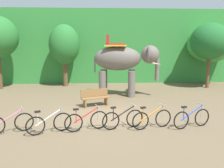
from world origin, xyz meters
TOP-DOWN VIEW (x-y plane):
  - ground_plane at (0.00, 0.00)m, footprint 80.00×80.00m
  - foliage_hedge at (0.00, 12.00)m, footprint 36.00×6.00m
  - tree_center at (-2.80, 7.86)m, footprint 2.30×2.30m
  - tree_right at (7.79, 6.52)m, footprint 2.80×2.80m
  - tree_left at (8.50, 8.00)m, footprint 3.52×3.52m
  - elephant at (1.24, 4.21)m, footprint 4.23×2.23m
  - bike_pink at (-3.58, -1.95)m, footprint 1.61×0.75m
  - bike_white at (-2.13, -2.04)m, footprint 1.57×0.81m
  - bike_red at (-0.76, -1.84)m, footprint 1.63×0.70m
  - bike_black at (0.64, -1.71)m, footprint 1.65×0.65m
  - bike_orange at (1.78, -1.77)m, footprint 1.65×0.66m
  - bike_blue at (3.36, -1.78)m, footprint 1.64×0.68m
  - wooden_bench at (-0.46, 1.76)m, footprint 1.55×0.92m

SIDE VIEW (x-z plane):
  - ground_plane at x=0.00m, z-range 0.00..0.00m
  - bike_pink at x=-3.58m, z-range -0.07..0.85m
  - bike_white at x=-2.13m, z-range -0.07..0.85m
  - bike_red at x=-0.76m, z-range -0.07..0.85m
  - bike_black at x=0.64m, z-range -0.07..0.85m
  - bike_orange at x=1.78m, z-range -0.07..0.85m
  - bike_blue at x=3.36m, z-range -0.07..0.85m
  - wooden_bench at x=-0.46m, z-range 0.03..0.92m
  - elephant at x=1.24m, z-range 0.31..4.09m
  - foliage_hedge at x=0.00m, z-range 0.00..5.99m
  - tree_center at x=-2.80m, z-range 0.80..5.46m
  - tree_left at x=8.50m, z-range 0.88..5.42m
  - tree_right at x=7.79m, z-range 1.03..5.74m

